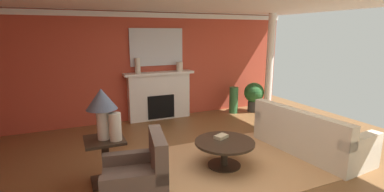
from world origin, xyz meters
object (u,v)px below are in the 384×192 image
Objects in this scene: mantel_mirror at (157,47)px; vase_tall_corner at (234,100)px; vase_mantel_right at (180,67)px; coffee_table at (225,148)px; vase_on_side_table at (115,127)px; table_lamp at (102,104)px; side_table at (106,158)px; fireplace at (159,97)px; potted_plant at (254,95)px; sofa at (308,137)px; armchair_near_window at (137,183)px; vase_mantel_left at (138,66)px.

vase_tall_corner is (2.07, -0.42, -1.49)m from mantel_mirror.
mantel_mirror is at bearing 162.82° from vase_mantel_right.
coffee_table is 2.47× the size of vase_on_side_table.
table_lamp is 1.86× the size of vase_on_side_table.
side_table is at bearing 0.00° from table_lamp.
vase_tall_corner reaches higher than side_table.
fireplace is 2.16× the size of potted_plant.
mantel_mirror is at bearing 168.54° from vase_tall_corner.
sofa is 3.66m from side_table.
fireplace is at bearing 67.99° from armchair_near_window.
fireplace reaches higher than potted_plant.
table_lamp is 2.02× the size of vase_mantel_left.
mantel_mirror reaches higher than vase_on_side_table.
vase_mantel_left is 0.45× the size of potted_plant.
sofa is at bearing -51.67° from vase_mantel_left.
coffee_table is 1.83m from vase_on_side_table.
mantel_mirror is 0.64× the size of sofa.
fireplace is 0.95m from vase_mantel_right.
vase_on_side_table reaches higher than side_table.
fireplace is 2.70m from potted_plant.
fireplace is at bearing 174.84° from vase_mantel_right.
mantel_mirror is 1.66× the size of potted_plant.
table_lamp is 3.57m from vase_mantel_right.
coffee_table is at bearing -124.72° from vase_tall_corner.
armchair_near_window is at bearing -137.30° from vase_tall_corner.
vase_tall_corner is (1.91, 2.75, 0.03)m from coffee_table.
table_lamp is (-0.30, 0.73, 0.92)m from armchair_near_window.
table_lamp is 3.26× the size of vase_mantel_right.
vase_tall_corner is (0.16, 2.87, 0.07)m from sofa.
potted_plant is at bearing 74.63° from sofa.
armchair_near_window is (-3.34, -0.36, 0.01)m from sofa.
sofa reaches higher than vase_tall_corner.
mantel_mirror is 0.72m from vase_mantel_left.
side_table is (-1.89, 0.26, 0.06)m from coffee_table.
mantel_mirror is 1.97× the size of side_table.
vase_on_side_table reaches higher than sofa.
mantel_mirror is 3.52m from coffee_table.
coffee_table is (0.16, -3.05, -0.25)m from fireplace.
fireplace is at bearing 171.27° from potted_plant.
table_lamp is (-1.89, 0.26, 0.89)m from coffee_table.
potted_plant is at bearing -9.65° from vase_mantel_right.
armchair_near_window is 2.35× the size of vase_on_side_table.
mantel_mirror is 6.00× the size of vase_mantel_right.
mantel_mirror is at bearing 168.77° from potted_plant.
vase_tall_corner is 0.88× the size of potted_plant.
armchair_near_window is 1.66m from coffee_table.
vase_tall_corner reaches higher than coffee_table.
vase_mantel_left is at bearing 174.55° from vase_tall_corner.
vase_mantel_right is at bearing 170.35° from potted_plant.
side_table is 0.82m from table_lamp.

